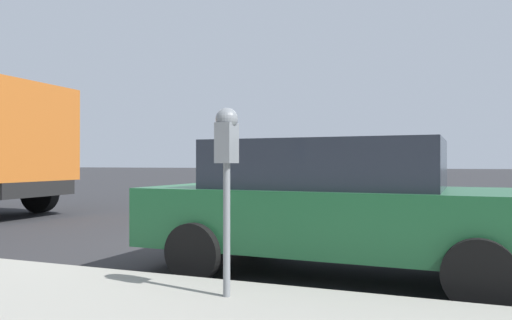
# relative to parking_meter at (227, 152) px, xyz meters

# --- Properties ---
(ground_plane) EXTENTS (220.00, 220.00, 0.00)m
(ground_plane) POSITION_rel_parking_meter_xyz_m (2.75, 0.95, -1.38)
(ground_plane) COLOR #2B2B2D
(parking_meter) EXTENTS (0.21, 0.19, 1.59)m
(parking_meter) POSITION_rel_parking_meter_xyz_m (0.00, 0.00, 0.00)
(parking_meter) COLOR gray
(parking_meter) RESTS_ON sidewalk
(car_green) EXTENTS (2.11, 4.62, 1.55)m
(car_green) POSITION_rel_parking_meter_xyz_m (1.85, -0.55, -0.57)
(car_green) COLOR #1E5B33
(car_green) RESTS_ON ground_plane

